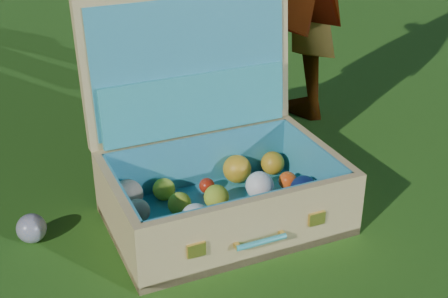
# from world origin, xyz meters

# --- Properties ---
(ground) EXTENTS (60.00, 60.00, 0.00)m
(ground) POSITION_xyz_m (0.00, 0.00, 0.00)
(ground) COLOR #215114
(ground) RESTS_ON ground
(stray_ball) EXTENTS (0.08, 0.08, 0.08)m
(stray_ball) POSITION_xyz_m (-0.37, 0.07, 0.04)
(stray_ball) COLOR #3C5B9D
(stray_ball) RESTS_ON ground
(suitcase) EXTENTS (0.77, 0.70, 0.60)m
(suitcase) POSITION_xyz_m (0.11, 0.24, 0.17)
(suitcase) COLOR tan
(suitcase) RESTS_ON ground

